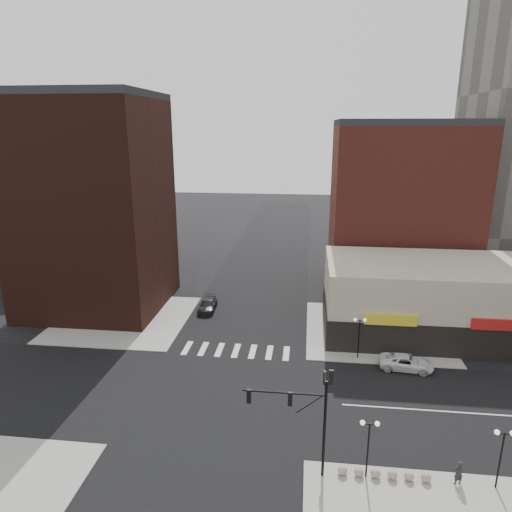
{
  "coord_description": "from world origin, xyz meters",
  "views": [
    {
      "loc": [
        6.77,
        -33.14,
        21.98
      ],
      "look_at": [
        2.31,
        5.04,
        11.0
      ],
      "focal_mm": 32.0,
      "sensor_mm": 36.0,
      "label": 1
    }
  ],
  "objects_px": {
    "traffic_signal": "(310,406)",
    "street_lamp_se_b": "(503,444)",
    "white_suv": "(406,362)",
    "dark_sedan_north": "(208,305)",
    "street_lamp_ne": "(360,328)",
    "street_lamp_se_a": "(369,435)",
    "pedestrian": "(459,473)"
  },
  "relations": [
    {
      "from": "traffic_signal",
      "to": "street_lamp_se_b",
      "type": "distance_m",
      "value": 11.88
    },
    {
      "from": "white_suv",
      "to": "dark_sedan_north",
      "type": "distance_m",
      "value": 24.58
    },
    {
      "from": "street_lamp_ne",
      "to": "white_suv",
      "type": "distance_m",
      "value": 5.26
    },
    {
      "from": "traffic_signal",
      "to": "street_lamp_se_a",
      "type": "relative_size",
      "value": 1.87
    },
    {
      "from": "street_lamp_se_a",
      "to": "street_lamp_se_b",
      "type": "height_order",
      "value": "same"
    },
    {
      "from": "traffic_signal",
      "to": "white_suv",
      "type": "height_order",
      "value": "traffic_signal"
    },
    {
      "from": "street_lamp_ne",
      "to": "pedestrian",
      "type": "relative_size",
      "value": 2.45
    },
    {
      "from": "traffic_signal",
      "to": "pedestrian",
      "type": "relative_size",
      "value": 4.58
    },
    {
      "from": "street_lamp_se_a",
      "to": "dark_sedan_north",
      "type": "height_order",
      "value": "street_lamp_se_a"
    },
    {
      "from": "street_lamp_ne",
      "to": "pedestrian",
      "type": "distance_m",
      "value": 16.83
    },
    {
      "from": "street_lamp_se_b",
      "to": "dark_sedan_north",
      "type": "xyz_separation_m",
      "value": [
        -24.26,
        26.28,
        -2.6
      ]
    },
    {
      "from": "street_lamp_se_a",
      "to": "white_suv",
      "type": "distance_m",
      "value": 15.66
    },
    {
      "from": "street_lamp_se_b",
      "to": "white_suv",
      "type": "relative_size",
      "value": 0.84
    },
    {
      "from": "street_lamp_se_b",
      "to": "street_lamp_ne",
      "type": "height_order",
      "value": "same"
    },
    {
      "from": "traffic_signal",
      "to": "street_lamp_ne",
      "type": "relative_size",
      "value": 1.87
    },
    {
      "from": "street_lamp_ne",
      "to": "street_lamp_se_a",
      "type": "bearing_deg",
      "value": -93.58
    },
    {
      "from": "street_lamp_se_b",
      "to": "pedestrian",
      "type": "bearing_deg",
      "value": 180.0
    },
    {
      "from": "traffic_signal",
      "to": "street_lamp_se_b",
      "type": "relative_size",
      "value": 1.87
    },
    {
      "from": "traffic_signal",
      "to": "street_lamp_ne",
      "type": "height_order",
      "value": "traffic_signal"
    },
    {
      "from": "street_lamp_ne",
      "to": "traffic_signal",
      "type": "bearing_deg",
      "value": -106.75
    },
    {
      "from": "street_lamp_se_a",
      "to": "pedestrian",
      "type": "distance_m",
      "value": 6.13
    },
    {
      "from": "dark_sedan_north",
      "to": "street_lamp_se_a",
      "type": "bearing_deg",
      "value": -60.47
    },
    {
      "from": "street_lamp_se_a",
      "to": "street_lamp_se_b",
      "type": "relative_size",
      "value": 1.0
    },
    {
      "from": "street_lamp_ne",
      "to": "dark_sedan_north",
      "type": "relative_size",
      "value": 0.87
    },
    {
      "from": "street_lamp_se_b",
      "to": "traffic_signal",
      "type": "bearing_deg",
      "value": 179.18
    },
    {
      "from": "street_lamp_se_b",
      "to": "dark_sedan_north",
      "type": "bearing_deg",
      "value": 132.71
    },
    {
      "from": "street_lamp_se_a",
      "to": "pedestrian",
      "type": "bearing_deg",
      "value": 0.0
    },
    {
      "from": "white_suv",
      "to": "dark_sedan_north",
      "type": "relative_size",
      "value": 1.03
    },
    {
      "from": "street_lamp_se_a",
      "to": "street_lamp_se_b",
      "type": "bearing_deg",
      "value": 0.0
    },
    {
      "from": "pedestrian",
      "to": "street_lamp_se_b",
      "type": "bearing_deg",
      "value": 162.31
    },
    {
      "from": "street_lamp_ne",
      "to": "pedestrian",
      "type": "bearing_deg",
      "value": -73.71
    },
    {
      "from": "street_lamp_se_b",
      "to": "pedestrian",
      "type": "height_order",
      "value": "street_lamp_se_b"
    }
  ]
}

